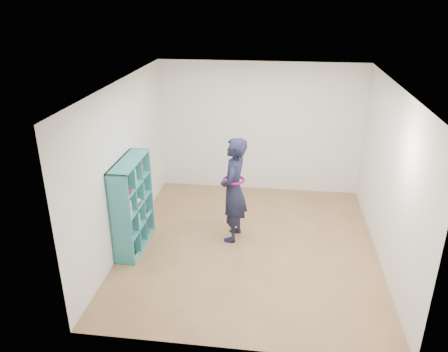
# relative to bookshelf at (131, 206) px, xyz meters

# --- Properties ---
(floor) EXTENTS (4.50, 4.50, 0.00)m
(floor) POSITION_rel_bookshelf_xyz_m (1.85, 0.25, -0.72)
(floor) COLOR brown
(floor) RESTS_ON ground
(ceiling) EXTENTS (4.50, 4.50, 0.00)m
(ceiling) POSITION_rel_bookshelf_xyz_m (1.85, 0.25, 1.88)
(ceiling) COLOR white
(ceiling) RESTS_ON wall_back
(wall_left) EXTENTS (0.02, 4.50, 2.60)m
(wall_left) POSITION_rel_bookshelf_xyz_m (-0.15, 0.25, 0.58)
(wall_left) COLOR white
(wall_left) RESTS_ON floor
(wall_right) EXTENTS (0.02, 4.50, 2.60)m
(wall_right) POSITION_rel_bookshelf_xyz_m (3.85, 0.25, 0.58)
(wall_right) COLOR white
(wall_right) RESTS_ON floor
(wall_back) EXTENTS (4.00, 0.02, 2.60)m
(wall_back) POSITION_rel_bookshelf_xyz_m (1.85, 2.50, 0.58)
(wall_back) COLOR white
(wall_back) RESTS_ON floor
(wall_front) EXTENTS (4.00, 0.02, 2.60)m
(wall_front) POSITION_rel_bookshelf_xyz_m (1.85, -2.00, 0.58)
(wall_front) COLOR white
(wall_front) RESTS_ON floor
(bookshelf) EXTENTS (0.32, 1.10, 1.47)m
(bookshelf) POSITION_rel_bookshelf_xyz_m (0.00, 0.00, 0.00)
(bookshelf) COLOR teal
(bookshelf) RESTS_ON floor
(person) EXTENTS (0.49, 0.68, 1.74)m
(person) POSITION_rel_bookshelf_xyz_m (1.56, 0.46, 0.15)
(person) COLOR black
(person) RESTS_ON floor
(smartphone) EXTENTS (0.02, 0.09, 0.13)m
(smartphone) POSITION_rel_bookshelf_xyz_m (1.41, 0.55, 0.27)
(smartphone) COLOR silver
(smartphone) RESTS_ON person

